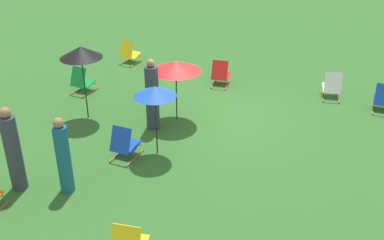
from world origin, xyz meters
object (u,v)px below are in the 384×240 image
deckchair_1 (220,74)px  person_2 (63,157)px  deckchair_3 (124,144)px  umbrella_0 (176,66)px  deckchair_5 (383,99)px  umbrella_1 (155,91)px  deckchair_0 (129,53)px  deckchair_6 (332,87)px  person_0 (13,151)px  deckchair_2 (82,81)px  umbrella_2 (81,52)px  person_1 (152,97)px

deckchair_1 → person_2: bearing=72.7°
deckchair_3 → umbrella_0: umbrella_0 is taller
deckchair_3 → deckchair_5: (-5.19, -4.92, 0.00)m
umbrella_0 → umbrella_1: (-0.32, 1.72, 0.07)m
deckchair_0 → deckchair_5: size_ratio=1.00×
deckchair_6 → person_0: bearing=39.6°
deckchair_1 → deckchair_3: (0.50, 4.79, 0.00)m
umbrella_1 → person_2: umbrella_1 is taller
deckchair_2 → umbrella_2: size_ratio=0.42×
umbrella_2 → person_0: bearing=100.1°
umbrella_2 → person_2: (-1.54, 2.90, -1.03)m
deckchair_5 → person_0: size_ratio=0.45×
umbrella_1 → deckchair_2: bearing=-30.4°
deckchair_5 → deckchair_6: size_ratio=0.98×
deckchair_2 → deckchair_3: 4.02m
deckchair_2 → deckchair_6: bearing=-156.2°
umbrella_0 → person_0: bearing=68.0°
umbrella_1 → person_2: (1.01, 2.04, -0.78)m
person_1 → person_2: bearing=-128.7°
deckchair_2 → deckchair_3: (-3.05, 2.62, 0.00)m
deckchair_5 → umbrella_0: (4.94, 2.70, 1.13)m
umbrella_0 → person_1: 0.98m
deckchair_2 → umbrella_2: 2.20m
person_0 → deckchair_0: bearing=-19.8°
deckchair_6 → person_1: person_1 is taller
deckchair_1 → deckchair_5: size_ratio=1.00×
deckchair_5 → umbrella_1: bearing=39.5°
deckchair_0 → umbrella_1: bearing=131.2°
umbrella_2 → person_0: umbrella_2 is taller
person_0 → umbrella_1: bearing=-72.3°
deckchair_3 → umbrella_1: 1.42m
person_2 → deckchair_5: bearing=57.6°
person_1 → deckchair_0: bearing=95.5°
deckchair_0 → person_2: size_ratio=0.50×
deckchair_1 → umbrella_2: 4.48m
deckchair_2 → person_1: person_1 is taller
deckchair_5 → person_1: bearing=28.2°
deckchair_0 → umbrella_2: umbrella_2 is taller
umbrella_1 → umbrella_0: bearing=-79.5°
deckchair_0 → person_2: person_2 is taller
deckchair_2 → deckchair_3: same height
deckchair_6 → umbrella_2: size_ratio=0.43×
deckchair_1 → person_1: (0.61, 3.23, 0.50)m
deckchair_2 → umbrella_1: umbrella_1 is taller
umbrella_2 → person_0: size_ratio=1.07×
deckchair_6 → umbrella_1: size_ratio=0.50×
umbrella_0 → person_2: (0.69, 3.76, -0.71)m
deckchair_5 → umbrella_2: 8.14m
deckchair_3 → umbrella_0: bearing=-96.2°
deckchair_3 → umbrella_2: 2.81m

